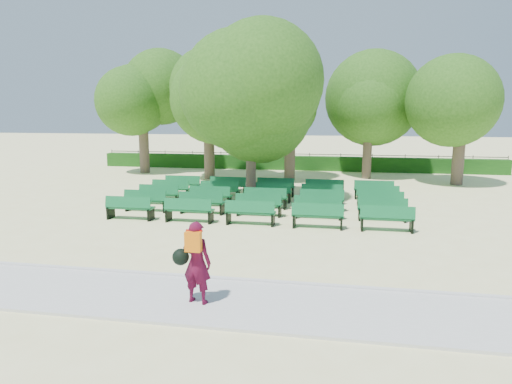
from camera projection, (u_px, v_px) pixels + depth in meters
ground at (253, 217)px, 16.20m from camera, size 120.00×120.00×0.00m
paving at (181, 299)px, 9.03m from camera, size 30.00×2.20×0.06m
curb at (199, 278)px, 10.14m from camera, size 30.00×0.12×0.10m
hedge at (294, 163)px, 29.68m from camera, size 26.00×0.70×0.90m
fence at (294, 169)px, 30.14m from camera, size 26.00×0.10×1.02m
tree_line at (286, 178)px, 25.88m from camera, size 21.80×6.80×7.04m
bench_array at (265, 206)px, 17.77m from camera, size 1.68×0.60×1.04m
tree_among at (251, 100)px, 18.27m from camera, size 4.75×4.75×6.33m
person at (195, 261)px, 8.65m from camera, size 0.78×0.50×1.60m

